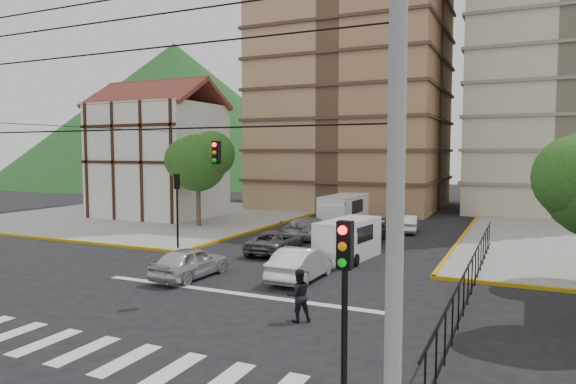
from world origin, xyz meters
The scene contains 21 objects.
ground centered at (0.00, 0.00, 0.00)m, with size 160.00×160.00×0.00m, color black.
sidewalk_nw centered at (-20.00, 20.00, 0.07)m, with size 26.00×26.00×0.15m, color gray.
crosswalk_stripes centered at (0.00, -6.00, 0.01)m, with size 12.00×2.40×0.01m, color silver.
stop_line centered at (0.00, 1.20, 0.01)m, with size 13.00×0.40×0.01m, color silver.
tudor_building centered at (-19.00, 20.00, 5.25)m, with size 10.80×8.05×12.23m.
distant_hill centered at (-55.00, 70.00, 14.00)m, with size 70.00×70.00×28.00m, color #18481B.
park_fence centered at (9.00, 4.50, 0.00)m, with size 0.10×22.50×1.66m, color black, non-canonical shape.
tree_tudor centered at (-11.90, 16.01, 5.22)m, with size 5.39×4.40×7.43m.
traffic_light_se centered at (7.80, -7.80, 3.11)m, with size 0.28×0.22×4.40m.
traffic_light_nw centered at (-7.80, 7.80, 3.11)m, with size 0.28×0.22×4.40m.
traffic_light_hanging centered at (0.00, -2.04, 5.90)m, with size 18.00×9.12×0.92m.
utility_pole_se centered at (9.00, -9.00, 4.77)m, with size 1.40×0.28×9.00m.
van_right_lane centered at (2.17, 9.35, 1.05)m, with size 2.51×5.04×2.17m.
van_left_lane centered at (-1.85, 20.48, 1.22)m, with size 2.41×5.66×2.51m.
car_silver_front_left centered at (-3.18, 2.59, 0.74)m, with size 1.74×4.32×1.47m, color silver.
car_white_front_right centered at (1.67, 4.46, 0.76)m, with size 1.60×4.60×1.52m, color white.
car_grey_mid_left centered at (-2.18, 9.54, 0.66)m, with size 2.20×4.78×1.33m, color #5B5C63.
car_silver_rear_left centered at (-2.28, 14.99, 0.74)m, with size 2.08×5.12×1.49m, color #A8A8AC.
car_darkgrey_mid_right centered at (1.74, 15.86, 0.73)m, with size 1.72×4.27×1.46m, color #252527.
car_white_rear_right centered at (3.14, 20.46, 0.65)m, with size 1.37×3.92×1.29m, color white.
pedestrian_crosswalk centered at (3.85, -0.94, 0.91)m, with size 0.89×0.69×1.83m, color black.
Camera 1 is at (10.78, -16.75, 5.81)m, focal length 32.00 mm.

